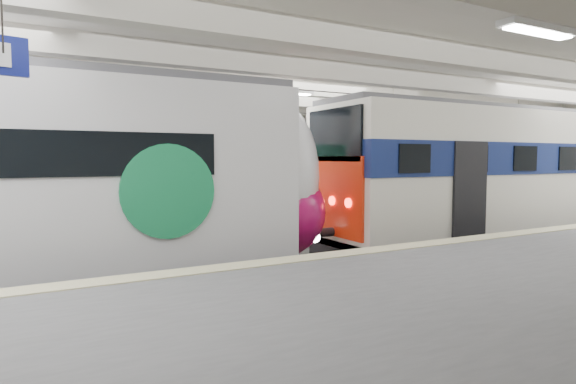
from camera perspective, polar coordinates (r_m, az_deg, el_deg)
station_hall at (r=11.48m, az=9.23°, el=5.46°), size 36.00×24.00×5.75m
modern_emu at (r=10.80m, az=-28.63°, el=0.16°), size 14.73×3.04×4.71m
older_rer at (r=17.90m, az=24.14°, el=1.96°), size 14.00×3.09×4.59m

